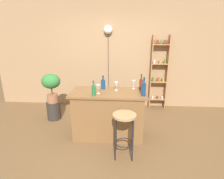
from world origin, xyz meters
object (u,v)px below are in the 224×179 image
at_px(wine_glass_center, 116,84).
at_px(bar_stool, 124,125).
at_px(bottle_olive_oil, 94,90).
at_px(wine_glass_right, 134,83).
at_px(spice_shelf, 159,72).
at_px(bottle_wine_red, 144,89).
at_px(wine_glass_left, 98,87).
at_px(pendant_globe_light, 108,31).
at_px(plant_stool, 54,110).
at_px(bottle_sauce_amber, 141,84).
at_px(potted_plant, 51,84).
at_px(bottle_soda_blue, 103,84).

bearing_deg(wine_glass_center, bar_stool, -77.29).
xyz_separation_m(bottle_olive_oil, wine_glass_center, (0.37, 0.33, 0.02)).
bearing_deg(wine_glass_right, spice_shelf, 60.77).
xyz_separation_m(bottle_wine_red, wine_glass_right, (-0.15, 0.42, -0.01)).
xyz_separation_m(bar_stool, wine_glass_left, (-0.47, 0.50, 0.46)).
height_order(bottle_wine_red, wine_glass_center, bottle_wine_red).
height_order(bar_stool, pendant_globe_light, pendant_globe_light).
distance_m(bar_stool, spice_shelf, 2.33).
xyz_separation_m(plant_stool, bottle_olive_oil, (1.10, -0.85, 0.78)).
bearing_deg(bottle_olive_oil, wine_glass_center, 41.87).
xyz_separation_m(spice_shelf, bottle_sauce_amber, (-0.57, -1.34, 0.02)).
xyz_separation_m(potted_plant, wine_glass_right, (1.80, -0.37, 0.17)).
bearing_deg(spice_shelf, plant_stool, -160.55).
bearing_deg(wine_glass_center, wine_glass_right, 22.84).
height_order(plant_stool, wine_glass_center, wine_glass_center).
relative_size(wine_glass_left, wine_glass_center, 1.00).
bearing_deg(spice_shelf, bottle_wine_red, -108.18).
bearing_deg(bottle_olive_oil, pendant_globe_light, 86.98).
height_order(plant_stool, bottle_sauce_amber, bottle_sauce_amber).
relative_size(plant_stool, bottle_soda_blue, 1.60).
bearing_deg(wine_glass_right, bottle_olive_oil, -146.06).
xyz_separation_m(plant_stool, bottle_soda_blue, (1.22, -0.44, 0.78)).
height_order(bottle_olive_oil, wine_glass_right, bottle_olive_oil).
relative_size(bar_stool, bottle_wine_red, 2.27).
height_order(spice_shelf, bottle_sauce_amber, spice_shelf).
distance_m(bar_stool, wine_glass_center, 0.87).
xyz_separation_m(bottle_olive_oil, bottle_sauce_amber, (0.84, 0.39, 0.02)).
bearing_deg(wine_glass_left, wine_glass_center, 34.93).
height_order(plant_stool, potted_plant, potted_plant).
bearing_deg(bar_stool, plant_stool, 142.92).
xyz_separation_m(plant_stool, bottle_wine_red, (1.95, -0.80, 0.80)).
relative_size(spice_shelf, potted_plant, 2.90).
xyz_separation_m(bottle_sauce_amber, bottle_wine_red, (0.02, -0.34, 0.01)).
height_order(bottle_soda_blue, wine_glass_left, bottle_soda_blue).
bearing_deg(spice_shelf, bottle_olive_oil, -129.07).
distance_m(bar_stool, pendant_globe_light, 2.63).
bearing_deg(wine_glass_right, plant_stool, 168.24).
height_order(bottle_soda_blue, bottle_olive_oil, bottle_soda_blue).
bearing_deg(bottle_soda_blue, bottle_wine_red, -25.58).
xyz_separation_m(wine_glass_center, wine_glass_right, (0.33, 0.14, 0.00)).
height_order(potted_plant, bottle_sauce_amber, bottle_sauce_amber).
bearing_deg(wine_glass_right, bar_stool, -100.97).
distance_m(bottle_olive_oil, wine_glass_left, 0.13).
bearing_deg(potted_plant, bottle_soda_blue, -20.02).
height_order(bar_stool, spice_shelf, spice_shelf).
relative_size(spice_shelf, wine_glass_center, 11.55).
distance_m(bottle_olive_oil, bottle_wine_red, 0.86).
bearing_deg(pendant_globe_light, spice_shelf, -1.98).
height_order(bottle_olive_oil, wine_glass_left, bottle_olive_oil).
relative_size(potted_plant, bottle_sauce_amber, 2.15).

